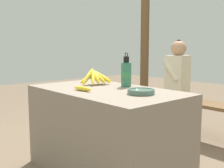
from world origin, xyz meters
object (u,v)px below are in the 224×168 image
object	(u,v)px
serving_bowl	(141,91)
loose_banana_front	(83,89)
wooden_bench	(202,108)
water_bottle	(126,74)
seated_vendor	(174,80)
support_post_near	(145,41)
banana_bunch_ripe	(96,77)

from	to	relation	value
serving_bowl	loose_banana_front	size ratio (longest dim) A/B	1.01
wooden_bench	water_bottle	bearing A→B (deg)	-92.86
serving_bowl	seated_vendor	world-z (taller)	seated_vendor
loose_banana_front	support_post_near	world-z (taller)	support_post_near
loose_banana_front	seated_vendor	bearing A→B (deg)	99.39
loose_banana_front	seated_vendor	size ratio (longest dim) A/B	0.17
support_post_near	seated_vendor	bearing A→B (deg)	-19.81
banana_bunch_ripe	loose_banana_front	world-z (taller)	banana_bunch_ripe
seated_vendor	support_post_near	world-z (taller)	support_post_near
water_bottle	wooden_bench	world-z (taller)	water_bottle
loose_banana_front	banana_bunch_ripe	bearing A→B (deg)	126.31
loose_banana_front	wooden_bench	xyz separation A→B (m)	(0.11, 1.55, -0.36)
water_bottle	wooden_bench	xyz separation A→B (m)	(0.06, 1.13, -0.45)
water_bottle	loose_banana_front	world-z (taller)	water_bottle
seated_vendor	support_post_near	xyz separation A→B (m)	(-0.71, 0.25, 0.48)
banana_bunch_ripe	seated_vendor	size ratio (longest dim) A/B	0.29
wooden_bench	seated_vendor	bearing A→B (deg)	-172.92
loose_banana_front	wooden_bench	distance (m)	1.59
wooden_bench	seated_vendor	xyz separation A→B (m)	(-0.36, -0.04, 0.29)
wooden_bench	seated_vendor	size ratio (longest dim) A/B	1.44
serving_bowl	support_post_near	bearing A→B (deg)	131.61
serving_bowl	support_post_near	distance (m)	2.08
serving_bowl	wooden_bench	distance (m)	1.39
banana_bunch_ripe	serving_bowl	size ratio (longest dim) A/B	1.66
water_bottle	wooden_bench	distance (m)	1.22
serving_bowl	water_bottle	distance (m)	0.40
banana_bunch_ripe	support_post_near	xyz separation A→B (m)	(-0.74, 1.46, 0.35)
water_bottle	support_post_near	size ratio (longest dim) A/B	0.13
water_bottle	seated_vendor	size ratio (longest dim) A/B	0.26
water_bottle	serving_bowl	bearing A→B (deg)	-28.24
water_bottle	support_post_near	world-z (taller)	support_post_near
serving_bowl	banana_bunch_ripe	bearing A→B (deg)	173.86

